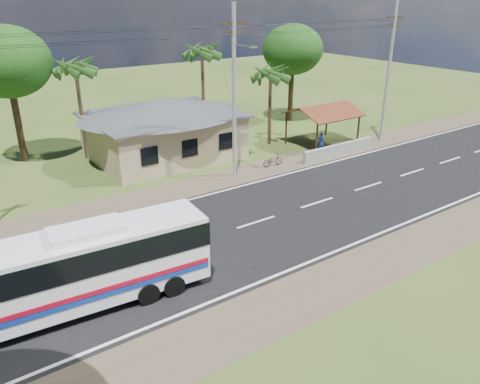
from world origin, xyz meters
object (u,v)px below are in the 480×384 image
object	(u,v)px
coach_bus	(66,268)
motorcycle	(273,160)
person	(321,143)
waiting_shed	(323,112)

from	to	relation	value
coach_bus	motorcycle	xyz separation A→B (m)	(16.83, 8.65, -1.52)
motorcycle	coach_bus	bearing A→B (deg)	119.41
coach_bus	person	distance (m)	23.55
waiting_shed	coach_bus	bearing A→B (deg)	-155.74
person	coach_bus	bearing A→B (deg)	39.66
coach_bus	person	bearing A→B (deg)	26.77
motorcycle	person	size ratio (longest dim) A/B	1.00
waiting_shed	coach_bus	world-z (taller)	coach_bus
waiting_shed	person	size ratio (longest dim) A/B	3.16
coach_bus	person	xyz separation A→B (m)	(21.76, 8.93, -1.13)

